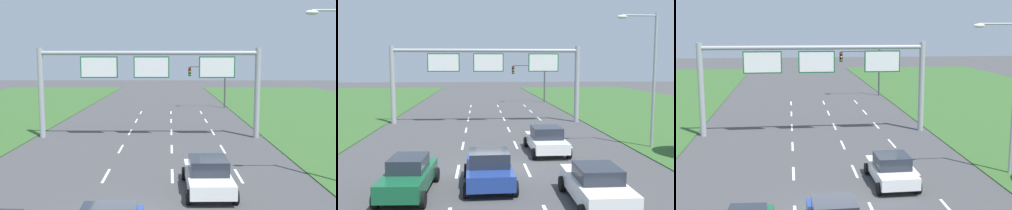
% 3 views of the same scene
% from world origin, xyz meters
% --- Properties ---
extents(lane_dashes_inner_left, '(0.14, 50.40, 0.01)m').
position_xyz_m(lane_dashes_inner_left, '(-1.75, 6.00, 0.00)').
color(lane_dashes_inner_left, white).
rests_on(lane_dashes_inner_left, ground_plane).
extents(lane_dashes_inner_right, '(0.14, 50.40, 0.01)m').
position_xyz_m(lane_dashes_inner_right, '(1.75, 6.00, 0.00)').
color(lane_dashes_inner_right, white).
rests_on(lane_dashes_inner_right, ground_plane).
extents(lane_dashes_slip, '(0.14, 50.40, 0.01)m').
position_xyz_m(lane_dashes_slip, '(5.25, 6.00, 0.00)').
color(lane_dashes_slip, white).
rests_on(lane_dashes_slip, ground_plane).
extents(car_mid_lane, '(2.29, 4.46, 1.60)m').
position_xyz_m(car_mid_lane, '(3.38, 3.73, 0.79)').
color(car_mid_lane, white).
rests_on(car_mid_lane, ground_plane).
extents(sign_gantry, '(17.24, 0.44, 7.00)m').
position_xyz_m(sign_gantry, '(0.14, 15.84, 4.94)').
color(sign_gantry, '#9EA0A5').
rests_on(sign_gantry, ground_plane).
extents(traffic_light_mast, '(4.76, 0.49, 5.60)m').
position_xyz_m(traffic_light_mast, '(6.69, 34.40, 3.87)').
color(traffic_light_mast, '#47494F').
rests_on(traffic_light_mast, ground_plane).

